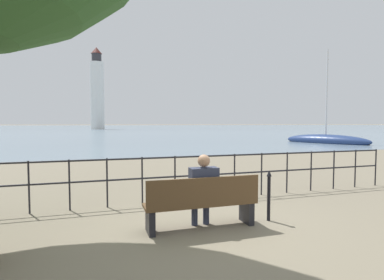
{
  "coord_description": "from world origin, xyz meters",
  "views": [
    {
      "loc": [
        -1.67,
        -4.75,
        1.78
      ],
      "look_at": [
        0.0,
        0.5,
        1.48
      ],
      "focal_mm": 28.0,
      "sensor_mm": 36.0,
      "label": 1
    }
  ],
  "objects_px": {
    "seated_person_left": "(203,187)",
    "closed_umbrella": "(269,193)",
    "sailboat_1": "(326,140)",
    "harbor_lighthouse": "(97,91)",
    "park_bench": "(202,203)"
  },
  "relations": [
    {
      "from": "seated_person_left",
      "to": "closed_umbrella",
      "type": "height_order",
      "value": "seated_person_left"
    },
    {
      "from": "seated_person_left",
      "to": "closed_umbrella",
      "type": "xyz_separation_m",
      "value": [
        1.26,
        -0.04,
        -0.17
      ]
    },
    {
      "from": "seated_person_left",
      "to": "closed_umbrella",
      "type": "bearing_deg",
      "value": -1.71
    },
    {
      "from": "seated_person_left",
      "to": "sailboat_1",
      "type": "height_order",
      "value": "sailboat_1"
    },
    {
      "from": "sailboat_1",
      "to": "closed_umbrella",
      "type": "bearing_deg",
      "value": -155.47
    },
    {
      "from": "seated_person_left",
      "to": "sailboat_1",
      "type": "distance_m",
      "value": 25.07
    },
    {
      "from": "closed_umbrella",
      "to": "seated_person_left",
      "type": "bearing_deg",
      "value": 178.29
    },
    {
      "from": "closed_umbrella",
      "to": "harbor_lighthouse",
      "type": "relative_size",
      "value": 0.04
    },
    {
      "from": "seated_person_left",
      "to": "harbor_lighthouse",
      "type": "distance_m",
      "value": 93.44
    },
    {
      "from": "park_bench",
      "to": "sailboat_1",
      "type": "xyz_separation_m",
      "value": [
        18.1,
        17.47,
        -0.17
      ]
    },
    {
      "from": "park_bench",
      "to": "closed_umbrella",
      "type": "bearing_deg",
      "value": 1.65
    },
    {
      "from": "park_bench",
      "to": "seated_person_left",
      "type": "height_order",
      "value": "seated_person_left"
    },
    {
      "from": "sailboat_1",
      "to": "harbor_lighthouse",
      "type": "relative_size",
      "value": 0.35
    },
    {
      "from": "park_bench",
      "to": "closed_umbrella",
      "type": "height_order",
      "value": "closed_umbrella"
    },
    {
      "from": "harbor_lighthouse",
      "to": "sailboat_1",
      "type": "bearing_deg",
      "value": -75.43
    }
  ]
}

